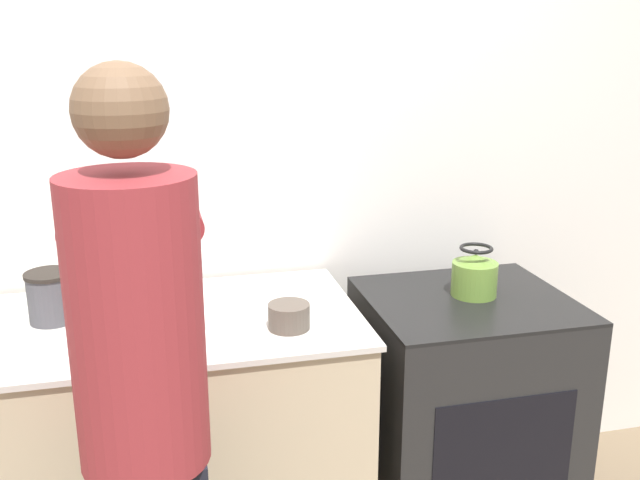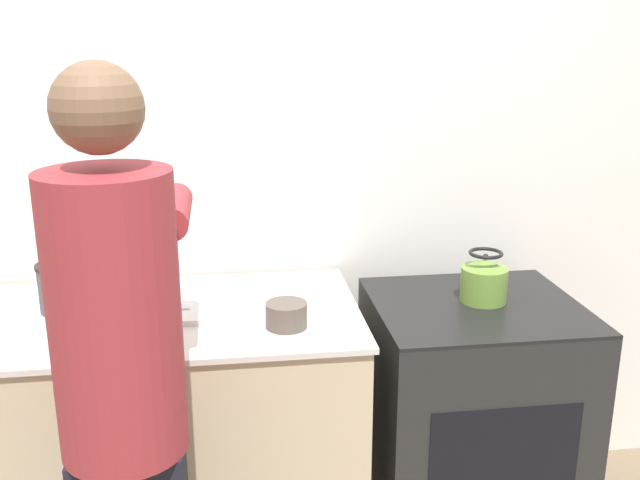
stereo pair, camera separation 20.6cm
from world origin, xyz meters
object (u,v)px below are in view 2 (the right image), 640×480
person (123,395)px  kettle (484,280)px  knife (154,310)px  oven (469,423)px  canister_jar (61,287)px  cutting_board (156,310)px

person → kettle: (1.09, 0.58, 0.03)m
person → knife: person is taller
oven → kettle: bearing=42.8°
kettle → canister_jar: (-1.36, 0.07, 0.02)m
person → canister_jar: person is taller
kettle → cutting_board: bearing=179.3°
person → cutting_board: person is taller
oven → kettle: 0.52m
oven → cutting_board: size_ratio=2.50×
person → canister_jar: 0.70m
cutting_board → canister_jar: size_ratio=2.26×
cutting_board → knife: size_ratio=1.72×
kettle → person: bearing=-152.2°
oven → canister_jar: 1.44m
cutting_board → canister_jar: (-0.29, 0.06, 0.07)m
cutting_board → canister_jar: bearing=168.1°
person → kettle: person is taller
oven → knife: bearing=179.1°
person → oven: bearing=27.4°
person → knife: 0.57m
oven → cutting_board: bearing=177.9°
person → canister_jar: bearing=112.3°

